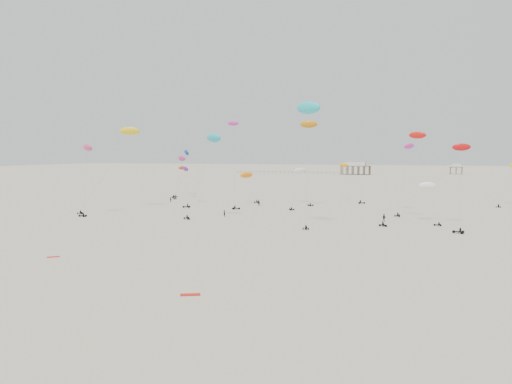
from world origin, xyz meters
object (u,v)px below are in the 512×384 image
(pavilion_small, at_px, (456,169))
(spectator_0, at_px, (224,217))
(rig_0, at_px, (184,173))
(rig_9, at_px, (429,193))
(rig_4, at_px, (409,157))
(pavilion_main, at_px, (356,169))

(pavilion_small, bearing_deg, spectator_0, -104.07)
(rig_0, height_order, spectator_0, rig_0)
(rig_9, bearing_deg, rig_4, 84.09)
(rig_9, bearing_deg, pavilion_main, 6.35)
(rig_0, relative_size, spectator_0, 6.08)
(pavilion_main, distance_m, spectator_0, 253.46)
(pavilion_main, xyz_separation_m, pavilion_small, (70.00, 30.00, -0.74))
(pavilion_main, distance_m, rig_0, 213.01)
(rig_0, distance_m, rig_9, 88.86)
(rig_4, relative_size, rig_9, 2.34)
(spectator_0, bearing_deg, pavilion_main, -58.80)
(pavilion_small, relative_size, rig_4, 0.38)
(spectator_0, bearing_deg, rig_4, -142.10)
(rig_9, bearing_deg, rig_0, 60.14)
(rig_9, height_order, spectator_0, rig_9)
(rig_0, bearing_deg, rig_9, 132.01)
(spectator_0, bearing_deg, pavilion_small, -72.64)
(pavilion_main, relative_size, rig_0, 1.78)
(rig_0, bearing_deg, pavilion_small, -135.71)
(rig_9, bearing_deg, spectator_0, 91.41)
(pavilion_small, relative_size, rig_0, 0.76)
(pavilion_main, relative_size, rig_9, 2.10)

